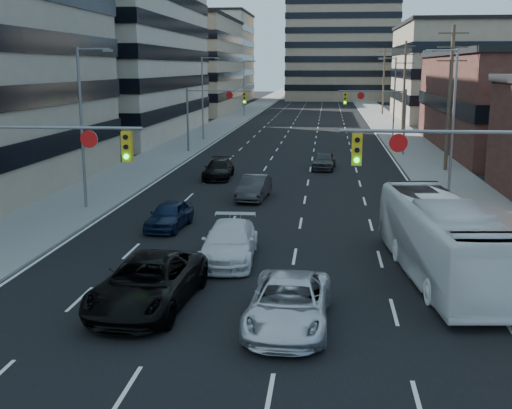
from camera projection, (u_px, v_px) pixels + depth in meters
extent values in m
plane|color=black|center=(197.00, 393.00, 15.96)|extent=(400.00, 400.00, 0.00)
cube|color=black|center=(314.00, 103.00, 142.28)|extent=(18.00, 300.00, 0.02)
cube|color=slate|center=(263.00, 103.00, 143.51)|extent=(5.00, 300.00, 0.15)
cube|color=slate|center=(366.00, 103.00, 141.02)|extent=(5.00, 300.00, 0.15)
cube|color=#ADA089|center=(69.00, 14.00, 74.24)|extent=(26.00, 34.00, 28.00)
cube|color=gray|center=(176.00, 67.00, 114.04)|extent=(20.00, 30.00, 16.00)
cube|color=gray|center=(474.00, 73.00, 97.29)|extent=(22.00, 28.00, 14.00)
cube|color=#ADA089|center=(198.00, 58.00, 152.92)|extent=(24.00, 24.00, 20.00)
cube|color=gray|center=(464.00, 76.00, 137.56)|extent=(22.00, 22.00, 12.00)
cylinder|color=slate|center=(55.00, 128.00, 23.25)|extent=(6.50, 0.12, 0.12)
cube|color=gold|center=(127.00, 146.00, 23.10)|extent=(0.35, 0.28, 1.10)
cylinder|color=black|center=(125.00, 137.00, 22.87)|extent=(0.18, 0.06, 0.18)
cylinder|color=black|center=(126.00, 147.00, 22.94)|extent=(0.18, 0.06, 0.18)
cylinder|color=#0CE526|center=(126.00, 157.00, 23.02)|extent=(0.18, 0.06, 0.18)
cylinder|color=white|center=(89.00, 139.00, 23.17)|extent=(0.64, 0.06, 0.64)
cylinder|color=slate|center=(436.00, 132.00, 21.79)|extent=(6.50, 0.12, 0.12)
cube|color=gold|center=(357.00, 150.00, 22.21)|extent=(0.35, 0.28, 1.10)
cylinder|color=black|center=(357.00, 140.00, 21.98)|extent=(0.18, 0.06, 0.18)
cylinder|color=black|center=(357.00, 150.00, 22.06)|extent=(0.18, 0.06, 0.18)
cylinder|color=#0CE526|center=(357.00, 160.00, 22.13)|extent=(0.18, 0.06, 0.18)
cylinder|color=white|center=(398.00, 143.00, 21.98)|extent=(0.64, 0.06, 0.64)
cylinder|color=slate|center=(188.00, 121.00, 60.14)|extent=(0.18, 0.18, 6.00)
cylinder|color=slate|center=(219.00, 91.00, 59.23)|extent=(6.00, 0.12, 0.12)
cube|color=gold|center=(245.00, 98.00, 59.10)|extent=(0.35, 0.28, 1.10)
cylinder|color=black|center=(244.00, 94.00, 58.87)|extent=(0.18, 0.06, 0.18)
cylinder|color=black|center=(244.00, 98.00, 58.95)|extent=(0.18, 0.06, 0.18)
cylinder|color=#0CE526|center=(244.00, 102.00, 59.02)|extent=(0.18, 0.06, 0.18)
cylinder|color=white|center=(229.00, 95.00, 59.17)|extent=(0.64, 0.06, 0.64)
cylinder|color=slate|center=(405.00, 123.00, 57.98)|extent=(0.18, 0.18, 6.00)
cylinder|color=slate|center=(372.00, 91.00, 57.71)|extent=(6.00, 0.12, 0.12)
cube|color=gold|center=(345.00, 98.00, 58.11)|extent=(0.35, 0.28, 1.10)
cylinder|color=black|center=(345.00, 95.00, 57.88)|extent=(0.18, 0.06, 0.18)
cylinder|color=black|center=(345.00, 99.00, 57.95)|extent=(0.18, 0.06, 0.18)
cylinder|color=#0CE526|center=(345.00, 102.00, 58.03)|extent=(0.18, 0.06, 0.18)
cylinder|color=white|center=(361.00, 96.00, 57.87)|extent=(0.64, 0.06, 0.64)
cylinder|color=#4C3D2D|center=(449.00, 100.00, 48.47)|extent=(0.28, 0.28, 11.00)
cube|color=#4C3D2D|center=(454.00, 33.00, 47.44)|extent=(2.20, 0.10, 0.10)
cube|color=#4C3D2D|center=(453.00, 47.00, 47.65)|extent=(2.20, 0.10, 0.10)
cube|color=#4C3D2D|center=(452.00, 61.00, 47.86)|extent=(2.20, 0.10, 0.10)
cylinder|color=#4C3D2D|center=(404.00, 88.00, 77.62)|extent=(0.28, 0.28, 11.00)
cube|color=#4C3D2D|center=(406.00, 46.00, 76.59)|extent=(2.20, 0.10, 0.10)
cube|color=#4C3D2D|center=(406.00, 55.00, 76.80)|extent=(2.20, 0.10, 0.10)
cube|color=#4C3D2D|center=(405.00, 63.00, 77.01)|extent=(2.20, 0.10, 0.10)
cylinder|color=#4C3D2D|center=(384.00, 82.00, 106.77)|extent=(0.28, 0.28, 11.00)
cube|color=#4C3D2D|center=(385.00, 52.00, 105.74)|extent=(2.20, 0.10, 0.10)
cube|color=#4C3D2D|center=(385.00, 58.00, 105.95)|extent=(2.20, 0.10, 0.10)
cube|color=#4C3D2D|center=(384.00, 64.00, 106.16)|extent=(2.20, 0.10, 0.10)
cylinder|color=slate|center=(82.00, 130.00, 35.59)|extent=(0.16, 0.16, 9.00)
cylinder|color=slate|center=(93.00, 49.00, 34.56)|extent=(1.80, 0.10, 0.10)
cube|color=slate|center=(108.00, 50.00, 34.49)|extent=(0.50, 0.22, 0.14)
cylinder|color=slate|center=(203.00, 99.00, 69.59)|extent=(0.16, 0.16, 9.00)
cylinder|color=slate|center=(210.00, 58.00, 68.57)|extent=(1.80, 0.10, 0.10)
cube|color=slate|center=(217.00, 59.00, 68.50)|extent=(0.50, 0.22, 0.14)
cylinder|color=slate|center=(244.00, 89.00, 103.60)|extent=(0.16, 0.16, 9.00)
cylinder|color=slate|center=(249.00, 61.00, 102.58)|extent=(1.80, 0.10, 0.10)
cube|color=slate|center=(254.00, 61.00, 102.51)|extent=(0.50, 0.22, 0.14)
cylinder|color=slate|center=(453.00, 126.00, 38.17)|extent=(0.16, 0.16, 9.00)
cylinder|color=slate|center=(442.00, 50.00, 37.35)|extent=(1.80, 0.10, 0.10)
cube|color=slate|center=(428.00, 52.00, 37.45)|extent=(0.50, 0.22, 0.14)
cylinder|color=slate|center=(394.00, 98.00, 72.18)|extent=(0.16, 0.16, 9.00)
cylinder|color=slate|center=(388.00, 58.00, 71.35)|extent=(1.80, 0.10, 0.10)
cube|color=slate|center=(381.00, 59.00, 71.46)|extent=(0.50, 0.22, 0.14)
imported|color=black|center=(148.00, 283.00, 21.52)|extent=(3.26, 6.30, 1.70)
imported|color=silver|center=(229.00, 242.00, 26.78)|extent=(2.38, 5.43, 1.55)
imported|color=silver|center=(289.00, 304.00, 19.93)|extent=(2.67, 5.47, 1.50)
imported|color=white|center=(441.00, 239.00, 24.38)|extent=(3.82, 11.22, 3.06)
imported|color=black|center=(169.00, 215.00, 32.10)|extent=(1.99, 4.17, 1.38)
imported|color=#2B2B2D|center=(254.00, 188.00, 39.18)|extent=(1.89, 4.49, 1.44)
imported|color=black|center=(219.00, 169.00, 46.48)|extent=(2.00, 4.73, 1.36)
imported|color=#363639|center=(324.00, 160.00, 50.69)|extent=(1.99, 4.28, 1.42)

